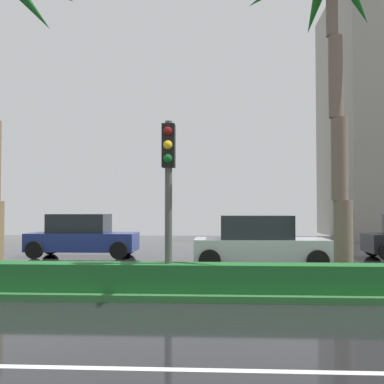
% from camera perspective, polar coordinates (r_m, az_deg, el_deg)
% --- Properties ---
extents(ground_plane, '(90.00, 42.00, 0.10)m').
position_cam_1_polar(ground_plane, '(13.92, -18.04, -10.14)').
color(ground_plane, black).
extents(median_strip, '(85.50, 4.00, 0.15)m').
position_cam_1_polar(median_strip, '(12.98, -19.66, -10.17)').
color(median_strip, '#2D6B33').
rests_on(median_strip, ground_plane).
extents(traffic_signal_median_right, '(0.28, 0.43, 3.74)m').
position_cam_1_polar(traffic_signal_median_right, '(10.53, -2.83, 2.23)').
color(traffic_signal_median_right, '#4C4C47').
rests_on(traffic_signal_median_right, median_strip).
extents(car_in_traffic_second, '(4.30, 2.02, 1.72)m').
position_cam_1_polar(car_in_traffic_second, '(19.83, -13.01, -5.15)').
color(car_in_traffic_second, navy).
rests_on(car_in_traffic_second, ground_plane).
extents(car_in_traffic_third, '(4.30, 2.02, 1.72)m').
position_cam_1_polar(car_in_traffic_third, '(15.81, 8.03, -6.02)').
color(car_in_traffic_third, silver).
rests_on(car_in_traffic_third, ground_plane).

